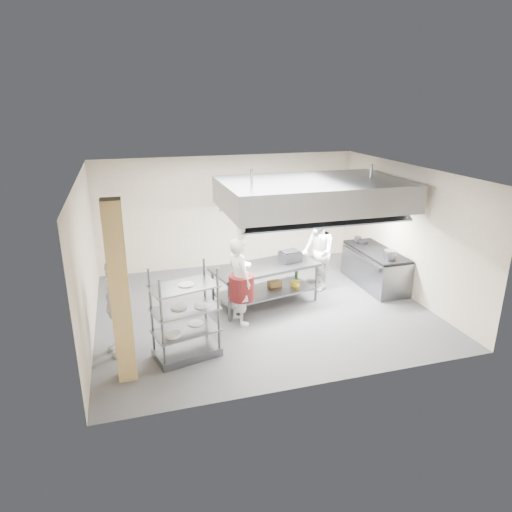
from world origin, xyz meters
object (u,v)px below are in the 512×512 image
object	(u,v)px
pass_rack	(185,314)
chef_plating	(117,307)
chef_line	(317,252)
griddle	(290,256)
island	(265,285)
stockpot	(390,254)
chef_head	(239,281)
cooking_range	(375,269)

from	to	relation	value
pass_rack	chef_plating	xyz separation A→B (m)	(-1.14, 0.49, 0.05)
chef_line	griddle	xyz separation A→B (m)	(-0.82, -0.35, 0.08)
island	stockpot	distance (m)	2.97
chef_head	griddle	world-z (taller)	chef_head
stockpot	chef_head	bearing A→B (deg)	-173.64
cooking_range	griddle	size ratio (longest dim) A/B	4.49
chef_head	stockpot	size ratio (longest dim) A/B	6.62
chef_line	stockpot	size ratio (longest dim) A/B	6.76
chef_line	griddle	bearing A→B (deg)	-63.08
chef_line	griddle	size ratio (longest dim) A/B	4.20
pass_rack	chef_line	bearing A→B (deg)	18.62
chef_line	pass_rack	bearing A→B (deg)	-53.56
stockpot	chef_plating	bearing A→B (deg)	-171.33
griddle	island	bearing A→B (deg)	179.94
cooking_range	chef_line	distance (m)	1.58
chef_plating	griddle	xyz separation A→B (m)	(3.78, 1.37, 0.13)
chef_head	stockpot	distance (m)	3.71
island	cooking_range	bearing A→B (deg)	-6.88
cooking_range	griddle	xyz separation A→B (m)	(-2.30, -0.17, 0.60)
island	chef_head	distance (m)	1.16
cooking_range	stockpot	distance (m)	0.84
island	cooking_range	world-z (taller)	island
cooking_range	chef_head	size ratio (longest dim) A/B	1.09
chef_line	griddle	distance (m)	0.90
chef_line	stockpot	bearing A→B (deg)	65.40
chef_head	stockpot	xyz separation A→B (m)	(3.69, 0.41, 0.08)
island	pass_rack	xyz separation A→B (m)	(-2.02, -1.73, 0.39)
pass_rack	griddle	size ratio (longest dim) A/B	3.77
pass_rack	chef_head	bearing A→B (deg)	25.25
island	cooking_range	distance (m)	2.94
stockpot	pass_rack	bearing A→B (deg)	-163.94
chef_head	griddle	distance (m)	1.65
island	chef_line	distance (m)	1.60
island	stockpot	size ratio (longest dim) A/B	8.52
chef_line	chef_plating	world-z (taller)	chef_line
pass_rack	chef_plating	world-z (taller)	chef_plating
pass_rack	chef_head	distance (m)	1.59
island	chef_plating	world-z (taller)	chef_plating
island	chef_plating	size ratio (longest dim) A/B	1.33
island	griddle	xyz separation A→B (m)	(0.62, 0.13, 0.56)
chef_head	chef_line	size ratio (longest dim) A/B	0.98
island	chef_head	world-z (taller)	chef_head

